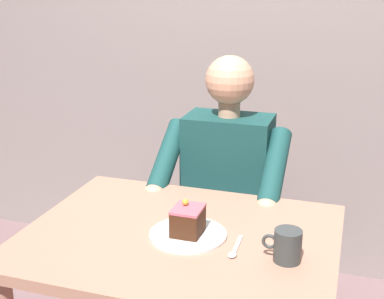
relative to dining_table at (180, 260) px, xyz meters
The scene contains 7 objects.
dining_table is the anchor object (origin of this frame).
chair 0.74m from the dining_table, 90.00° to the right, with size 0.42×0.42×0.89m.
seated_person 0.55m from the dining_table, 90.00° to the right, with size 0.53×0.58×1.24m.
dessert_plate 0.11m from the dining_table, 165.04° to the left, with size 0.24×0.24×0.01m, color white.
cake_slice 0.15m from the dining_table, 165.25° to the left, with size 0.09×0.10×0.11m.
coffee_cup 0.38m from the dining_table, 169.36° to the left, with size 0.11×0.08×0.10m.
dessert_spoon 0.22m from the dining_table, 163.58° to the left, with size 0.03×0.14×0.01m.
Camera 1 is at (-0.49, 1.39, 1.51)m, focal length 48.22 mm.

